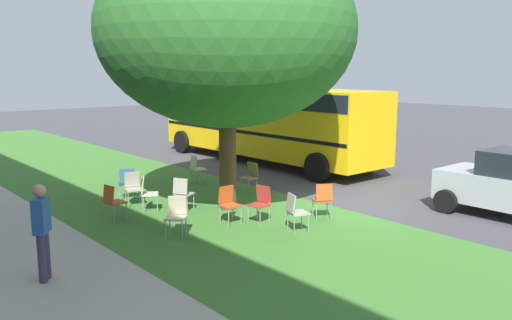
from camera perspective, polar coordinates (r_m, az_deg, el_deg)
ground at (r=14.18m, az=9.15°, el=-4.94°), size 80.00×80.00×0.00m
grass_verge at (r=12.01m, az=-0.90°, el=-7.51°), size 48.00×6.00×0.01m
sidewalk_strip at (r=9.97m, az=-21.25°, el=-11.88°), size 48.00×2.80×0.01m
street_tree at (r=13.34m, az=-3.23°, el=13.71°), size 6.41×6.41×6.87m
chair_0 at (r=11.48m, az=-8.63°, el=-5.76°), size 0.59×0.59×0.88m
chair_1 at (r=15.45m, az=-0.64°, el=-1.63°), size 0.46×0.46×0.88m
chair_2 at (r=12.98m, az=-15.28°, el=-4.18°), size 0.47×0.47×0.88m
chair_3 at (r=12.36m, az=-2.99°, el=-4.54°), size 0.43×0.43×0.88m
chair_4 at (r=13.68m, az=-11.73°, el=-3.33°), size 0.56×0.57×0.88m
chair_5 at (r=13.48m, az=-7.98°, el=-3.41°), size 0.56×0.56×0.88m
chair_6 at (r=12.37m, az=0.50°, el=-4.51°), size 0.48×0.49×0.88m
chair_7 at (r=14.36m, az=-13.22°, el=-2.76°), size 0.52×0.51×0.88m
chair_8 at (r=16.82m, az=-6.46°, el=-0.75°), size 0.47×0.48×0.88m
chair_9 at (r=11.69m, az=4.28°, el=-5.39°), size 0.54×0.54×0.88m
chair_10 at (r=15.04m, az=-13.86°, el=-2.23°), size 0.54×0.53×0.88m
chair_11 at (r=12.81m, az=7.28°, el=-4.09°), size 0.58×0.57×0.88m
school_bus at (r=20.51m, az=0.96°, el=4.69°), size 10.40×2.80×2.88m
pedestrian_0 at (r=9.63m, az=-22.23°, el=-6.90°), size 0.41×0.38×1.69m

